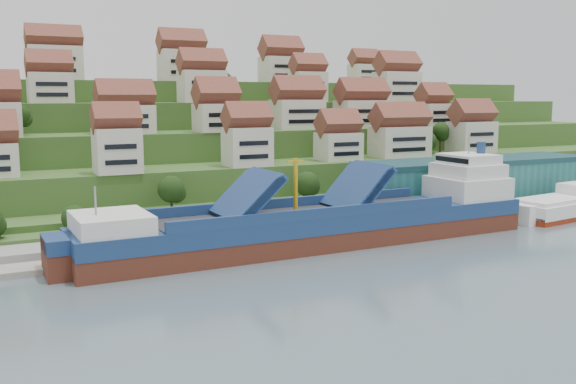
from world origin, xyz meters
TOP-DOWN VIEW (x-y plane):
  - ground at (0.00, 0.00)m, footprint 300.00×300.00m
  - quay at (20.00, 15.00)m, footprint 180.00×14.00m
  - hillside at (0.00, 103.55)m, footprint 260.00×128.00m
  - hillside_village at (0.69, 60.95)m, footprint 156.24×65.28m
  - hillside_trees at (-9.01, 41.95)m, footprint 139.11×62.53m
  - warehouse at (52.00, 17.00)m, footprint 60.00×15.00m
  - flagpole at (18.11, 10.00)m, footprint 1.28×0.16m
  - cargo_ship at (3.09, 1.17)m, footprint 86.28×14.95m
  - second_ship at (63.02, 0.63)m, footprint 27.51×13.24m

SIDE VIEW (x-z plane):
  - ground at x=0.00m, z-range 0.00..0.00m
  - quay at x=20.00m, z-range 0.00..2.20m
  - second_ship at x=63.02m, z-range -1.52..6.15m
  - cargo_ship at x=3.09m, z-range -6.01..13.17m
  - flagpole at x=18.11m, z-range 2.88..10.88m
  - warehouse at x=52.00m, z-range 2.20..12.20m
  - hillside at x=0.00m, z-range -4.84..26.16m
  - hillside_trees at x=-9.01m, z-range 0.13..30.94m
  - hillside_village at x=0.69m, z-range 9.92..39.02m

